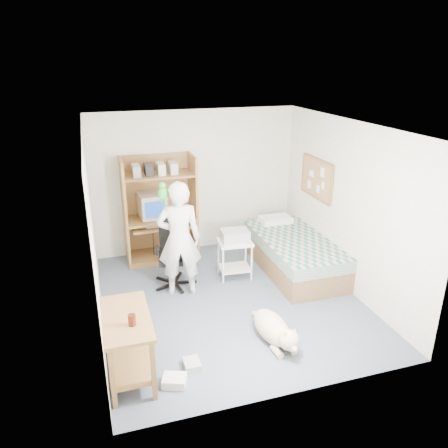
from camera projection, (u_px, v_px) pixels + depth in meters
name	position (u px, v px, depth m)	size (l,w,h in m)	color
floor	(230.00, 300.00, 6.36)	(4.00, 4.00, 0.00)	#495163
wall_back	(196.00, 182.00, 7.69)	(3.60, 0.02, 2.50)	beige
wall_right	(347.00, 207.00, 6.41)	(0.02, 4.00, 2.50)	beige
wall_left	(93.00, 234.00, 5.41)	(0.02, 4.00, 2.50)	beige
ceiling	(231.00, 126.00, 5.46)	(3.60, 4.00, 0.02)	white
computer_hutch	(160.00, 213.00, 7.42)	(1.20, 0.63, 1.80)	olive
bed	(294.00, 254.00, 7.16)	(1.02, 2.02, 0.66)	brown
side_desk	(128.00, 337.00, 4.68)	(0.50, 1.00, 0.75)	brown
corkboard	(317.00, 178.00, 7.13)	(0.04, 0.94, 0.66)	#9D6E46
office_chair	(174.00, 262.00, 6.69)	(0.58, 0.58, 1.04)	black
person	(179.00, 239.00, 6.25)	(0.63, 0.41, 1.73)	silver
parrot	(163.00, 192.00, 5.95)	(0.13, 0.22, 0.35)	#148F28
dog	(274.00, 329.00, 5.37)	(0.42, 1.08, 0.40)	beige
printer_cart	(235.00, 253.00, 6.88)	(0.55, 0.45, 0.62)	white
printer	(235.00, 236.00, 6.78)	(0.42, 0.32, 0.18)	#A5A5A1
crt_monitor	(152.00, 205.00, 7.34)	(0.47, 0.49, 0.40)	beige
keyboard	(159.00, 225.00, 7.32)	(0.45, 0.16, 0.03)	beige
pencil_cup	(179.00, 213.00, 7.43)	(0.08, 0.08, 0.12)	gold
drink_glass	(132.00, 320.00, 4.43)	(0.08, 0.08, 0.12)	#43140A
floor_box_a	(174.00, 381.00, 4.69)	(0.25, 0.20, 0.10)	silver
floor_box_b	(192.00, 364.00, 4.96)	(0.18, 0.22, 0.08)	#AAAAA5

